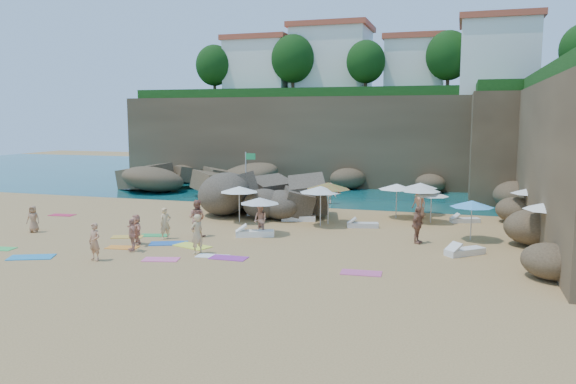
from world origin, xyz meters
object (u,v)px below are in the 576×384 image
(lounger_0, at_px, (263,213))
(person_stand_5, at_px, (232,197))
(rock_outcrop, at_px, (263,213))
(person_stand_2, at_px, (330,193))
(person_stand_4, at_px, (419,203))
(person_stand_6, at_px, (197,234))
(flag_pole, at_px, (247,172))
(person_stand_1, at_px, (197,218))
(parasol_1, at_px, (397,187))
(parasol_0, at_px, (239,189))
(person_stand_0, at_px, (165,223))
(person_stand_3, at_px, (417,225))
(parasol_2, at_px, (431,194))

(lounger_0, xyz_separation_m, person_stand_5, (-2.89, 1.78, 0.66))
(rock_outcrop, relative_size, person_stand_2, 4.47)
(lounger_0, xyz_separation_m, person_stand_2, (2.99, 5.97, 0.61))
(lounger_0, distance_m, person_stand_4, 9.80)
(person_stand_6, bearing_deg, flag_pole, -142.35)
(person_stand_5, bearing_deg, person_stand_1, -78.72)
(parasol_1, xyz_separation_m, person_stand_1, (-9.41, -8.53, -0.99))
(rock_outcrop, relative_size, flag_pole, 1.79)
(parasol_0, distance_m, lounger_0, 3.23)
(parasol_1, relative_size, person_stand_0, 1.40)
(rock_outcrop, distance_m, person_stand_5, 2.80)
(parasol_0, distance_m, person_stand_5, 5.10)
(rock_outcrop, distance_m, person_stand_3, 12.06)
(person_stand_1, relative_size, person_stand_6, 1.06)
(rock_outcrop, height_order, person_stand_0, person_stand_0)
(person_stand_4, bearing_deg, parasol_1, -130.71)
(lounger_0, bearing_deg, rock_outcrop, 98.71)
(person_stand_0, relative_size, person_stand_6, 0.88)
(flag_pole, bearing_deg, person_stand_2, 25.95)
(flag_pole, height_order, person_stand_1, flag_pole)
(parasol_2, distance_m, person_stand_5, 13.33)
(flag_pole, relative_size, lounger_0, 1.90)
(person_stand_6, bearing_deg, parasol_0, -146.36)
(person_stand_3, bearing_deg, parasol_1, 35.74)
(parasol_1, distance_m, person_stand_5, 11.15)
(parasol_1, bearing_deg, person_stand_4, 16.15)
(parasol_0, relative_size, person_stand_3, 1.24)
(person_stand_0, relative_size, person_stand_2, 1.07)
(person_stand_2, height_order, person_stand_6, person_stand_6)
(person_stand_4, xyz_separation_m, person_stand_5, (-12.46, -0.20, -0.12))
(person_stand_2, relative_size, person_stand_4, 0.81)
(flag_pole, height_order, parasol_1, flag_pole)
(lounger_0, height_order, person_stand_6, person_stand_6)
(parasol_1, xyz_separation_m, person_stand_3, (1.79, -6.77, -1.04))
(lounger_0, bearing_deg, person_stand_6, -97.56)
(rock_outcrop, relative_size, person_stand_3, 3.68)
(lounger_0, bearing_deg, flag_pole, 114.85)
(lounger_0, height_order, person_stand_3, person_stand_3)
(lounger_0, bearing_deg, parasol_1, 0.77)
(parasol_0, bearing_deg, person_stand_3, -13.76)
(lounger_0, xyz_separation_m, person_stand_6, (0.47, -10.35, 0.76))
(parasol_2, bearing_deg, person_stand_6, -132.22)
(person_stand_1, xyz_separation_m, person_stand_6, (1.68, -3.40, -0.05))
(parasol_0, distance_m, person_stand_2, 9.36)
(person_stand_1, bearing_deg, flag_pole, -82.53)
(parasol_0, height_order, person_stand_1, parasol_0)
(person_stand_3, relative_size, person_stand_6, 1.00)
(person_stand_3, bearing_deg, flag_pole, 76.25)
(parasol_1, distance_m, person_stand_3, 7.08)
(lounger_0, xyz_separation_m, person_stand_4, (9.57, 1.98, 0.78))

